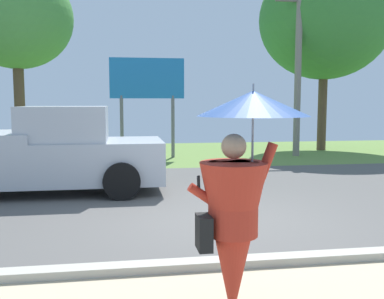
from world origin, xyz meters
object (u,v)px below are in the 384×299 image
object	(u,v)px
tree_center_back	(16,18)
utility_pole	(298,66)
monk_pedestrian	(237,202)
pickup_truck	(44,153)
roadside_billboard	(147,86)
tree_left_far	(325,20)

from	to	relation	value
tree_center_back	utility_pole	bearing A→B (deg)	-4.60
monk_pedestrian	pickup_truck	world-z (taller)	monk_pedestrian
roadside_billboard	monk_pedestrian	bearing A→B (deg)	-89.54
tree_left_far	tree_center_back	bearing A→B (deg)	-175.23
monk_pedestrian	roadside_billboard	bearing A→B (deg)	87.56
pickup_truck	utility_pole	world-z (taller)	utility_pole
monk_pedestrian	tree_left_far	size ratio (longest dim) A/B	0.28
monk_pedestrian	utility_pole	distance (m)	13.03
pickup_truck	tree_center_back	world-z (taller)	tree_center_back
pickup_truck	roadside_billboard	distance (m)	6.48
tree_center_back	monk_pedestrian	bearing A→B (deg)	-70.19
monk_pedestrian	pickup_truck	distance (m)	6.80
pickup_truck	tree_center_back	xyz separation A→B (m)	(-1.81, 6.24, 3.94)
utility_pole	tree_center_back	distance (m)	9.99
tree_center_back	roadside_billboard	bearing A→B (deg)	-6.99
pickup_truck	utility_pole	xyz separation A→B (m)	(8.03, 5.45, 2.39)
monk_pedestrian	tree_center_back	distance (m)	13.78
pickup_truck	tree_left_far	world-z (taller)	tree_left_far
utility_pole	pickup_truck	bearing A→B (deg)	-145.84
utility_pole	roadside_billboard	world-z (taller)	utility_pole
tree_center_back	pickup_truck	bearing A→B (deg)	-73.83
pickup_truck	tree_left_far	bearing A→B (deg)	44.06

